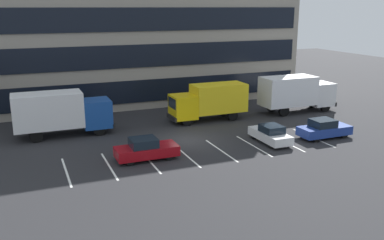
% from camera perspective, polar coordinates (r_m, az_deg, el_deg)
% --- Properties ---
extents(ground_plane, '(120.00, 120.00, 0.00)m').
position_cam_1_polar(ground_plane, '(34.32, -0.68, -2.70)').
color(ground_plane, '#262628').
extents(office_building, '(37.02, 13.05, 18.00)m').
position_cam_1_polar(office_building, '(49.85, -8.57, 13.18)').
color(office_building, gray).
rests_on(office_building, ground_plane).
extents(lot_markings, '(19.74, 5.40, 0.01)m').
position_cam_1_polar(lot_markings, '(31.37, 1.60, -4.41)').
color(lot_markings, silver).
rests_on(lot_markings, ground_plane).
extents(box_truck_blue, '(7.92, 2.62, 3.67)m').
position_cam_1_polar(box_truck_blue, '(36.54, -17.16, 1.09)').
color(box_truck_blue, '#194799').
rests_on(box_truck_blue, ground_plane).
extents(box_truck_white, '(7.95, 2.63, 3.68)m').
position_cam_1_polar(box_truck_white, '(44.25, 13.80, 3.67)').
color(box_truck_white, white).
rests_on(box_truck_white, ground_plane).
extents(box_truck_yellow_all, '(7.34, 2.43, 3.40)m').
position_cam_1_polar(box_truck_yellow_all, '(39.85, 2.38, 2.64)').
color(box_truck_yellow_all, yellow).
rests_on(box_truck_yellow_all, ground_plane).
extents(sedan_white, '(1.70, 4.06, 1.45)m').
position_cam_1_polar(sedan_white, '(34.05, 10.47, -1.89)').
color(sedan_white, white).
rests_on(sedan_white, ground_plane).
extents(sedan_maroon, '(4.37, 1.83, 1.57)m').
position_cam_1_polar(sedan_maroon, '(30.00, -6.19, -3.92)').
color(sedan_maroon, maroon).
rests_on(sedan_maroon, ground_plane).
extents(sedan_navy, '(4.36, 1.82, 1.56)m').
position_cam_1_polar(sedan_navy, '(36.39, 17.27, -1.14)').
color(sedan_navy, navy).
rests_on(sedan_navy, ground_plane).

